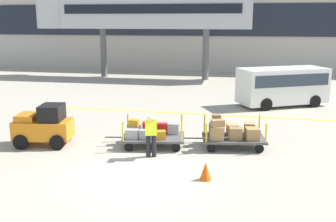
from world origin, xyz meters
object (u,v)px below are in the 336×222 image
at_px(baggage_tug, 44,126).
at_px(baggage_handler, 151,134).
at_px(safety_cone_near, 206,171).
at_px(shuttle_van, 283,84).
at_px(baggage_cart_lead, 151,134).
at_px(baggage_cart_middle, 232,133).

xyz_separation_m(baggage_tug, baggage_handler, (4.31, -0.61, 0.11)).
bearing_deg(safety_cone_near, shuttle_van, 73.95).
distance_m(baggage_handler, safety_cone_near, 2.66).
distance_m(baggage_tug, baggage_cart_lead, 4.08).
distance_m(shuttle_van, safety_cone_near, 11.64).
relative_size(baggage_cart_middle, shuttle_van, 0.60).
xyz_separation_m(baggage_cart_lead, safety_cone_near, (2.32, -2.84, -0.21)).
bearing_deg(baggage_handler, baggage_cart_middle, 30.99).
height_order(baggage_cart_lead, safety_cone_near, baggage_cart_lead).
distance_m(baggage_tug, baggage_cart_middle, 7.10).
xyz_separation_m(baggage_cart_lead, baggage_handler, (0.28, -1.24, 0.38)).
relative_size(baggage_cart_lead, safety_cone_near, 5.59).
relative_size(baggage_tug, safety_cone_near, 4.07).
bearing_deg(baggage_cart_middle, baggage_tug, -171.73).
bearing_deg(safety_cone_near, baggage_handler, 141.87).
relative_size(baggage_handler, safety_cone_near, 2.84).
distance_m(baggage_cart_lead, safety_cone_near, 3.67).
relative_size(baggage_tug, baggage_handler, 1.43).
distance_m(baggage_tug, shuttle_van, 13.09).
height_order(baggage_tug, baggage_cart_middle, baggage_tug).
height_order(baggage_tug, shuttle_van, shuttle_van).
distance_m(baggage_tug, baggage_handler, 4.35).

